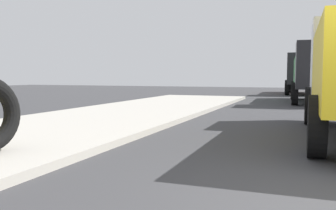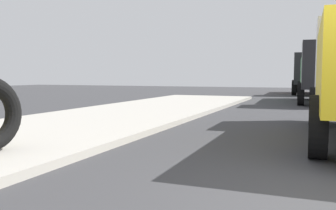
{
  "view_description": "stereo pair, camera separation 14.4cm",
  "coord_description": "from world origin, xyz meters",
  "views": [
    {
      "loc": [
        -4.41,
        0.47,
        1.44
      ],
      "look_at": [
        1.64,
        2.79,
        0.91
      ],
      "focal_mm": 38.9,
      "sensor_mm": 36.0,
      "label": 1
    },
    {
      "loc": [
        -4.36,
        0.33,
        1.44
      ],
      "look_at": [
        1.64,
        2.79,
        0.91
      ],
      "focal_mm": 38.9,
      "sensor_mm": 36.0,
      "label": 2
    }
  ],
  "objects": [
    {
      "name": "dump_truck_orange",
      "position": [
        25.4,
        0.64,
        1.61
      ],
      "size": [
        7.05,
        2.91,
        3.0
      ],
      "color": "orange",
      "rests_on": "ground"
    },
    {
      "name": "dump_truck_green",
      "position": [
        16.25,
        -0.11,
        1.61
      ],
      "size": [
        7.12,
        3.08,
        3.0
      ],
      "color": "#237033",
      "rests_on": "ground"
    }
  ]
}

